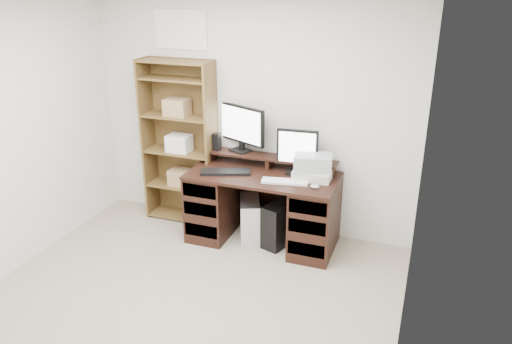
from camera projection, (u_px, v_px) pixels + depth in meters
The scene contains 14 objects.
room at pixel (149, 184), 3.45m from camera, with size 3.54×4.04×2.54m.
desk at pixel (263, 207), 5.11m from camera, with size 1.50×0.70×0.75m.
riser_shelf at pixel (270, 159), 5.13m from camera, with size 1.40×0.22×0.12m.
monitor_wide at pixel (242, 126), 5.18m from camera, with size 0.58×0.28×0.49m.
monitor_small at pixel (297, 150), 4.92m from camera, with size 0.41×0.17×0.45m.
speaker at pixel (217, 142), 5.27m from camera, with size 0.07×0.07×0.18m, color black.
keyboard_black at pixel (226, 172), 5.00m from camera, with size 0.50×0.17×0.03m, color black.
keyboard_white at pixel (285, 182), 4.77m from camera, with size 0.44×0.13×0.02m, color silver.
mouse at pixel (315, 186), 4.64m from camera, with size 0.09×0.06×0.04m, color silver.
printer at pixel (313, 174), 4.86m from camera, with size 0.36×0.27×0.09m, color beige.
basket at pixel (313, 162), 4.81m from camera, with size 0.36×0.26×0.15m, color #9FA4AA.
tower_silver at pixel (250, 219), 5.24m from camera, with size 0.20×0.44×0.44m, color silver.
tower_black at pixel (282, 223), 5.12m from camera, with size 0.34×0.50×0.46m.
bookshelf at pixel (180, 141), 5.44m from camera, with size 0.80×0.30×1.80m.
Camera 1 is at (1.78, -2.73, 2.59)m, focal length 35.00 mm.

